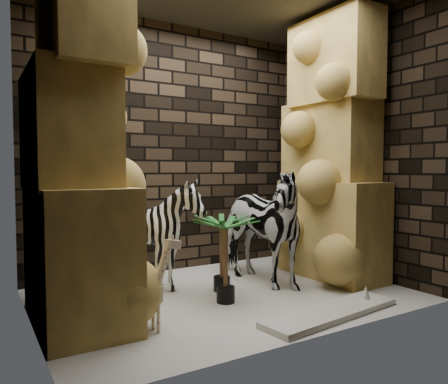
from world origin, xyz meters
TOP-DOWN VIEW (x-y plane):
  - floor at (0.00, 0.00)m, footprint 3.50×3.50m
  - wall_back at (0.00, 1.25)m, footprint 3.50×0.00m
  - wall_front at (0.00, -1.25)m, footprint 3.50×0.00m
  - wall_left at (-1.75, 0.00)m, footprint 0.00×3.00m
  - wall_right at (1.75, 0.00)m, footprint 0.00×3.00m
  - rock_pillar_left at (-1.40, 0.00)m, footprint 0.68×1.30m
  - rock_pillar_right at (1.42, 0.00)m, footprint 0.58×1.25m
  - zebra_right at (0.49, 0.19)m, footprint 0.76×1.28m
  - zebra_left at (-0.52, 0.52)m, footprint 1.27×1.40m
  - giraffe_toy at (-1.05, -0.55)m, footprint 0.40×0.19m
  - palm_front at (0.04, 0.14)m, footprint 0.36×0.36m
  - palm_back at (-0.13, -0.20)m, footprint 0.36×0.36m
  - surfboard at (0.46, -0.97)m, footprint 1.44×0.50m

SIDE VIEW (x-z plane):
  - floor at x=0.00m, z-range 0.00..0.00m
  - surfboard at x=0.46m, z-range 0.00..0.05m
  - giraffe_toy at x=-1.05m, z-range 0.00..0.75m
  - palm_front at x=0.04m, z-range 0.00..0.78m
  - palm_back at x=-0.13m, z-range 0.00..0.80m
  - zebra_left at x=-0.52m, z-range 0.00..1.04m
  - zebra_right at x=0.49m, z-range 0.00..1.46m
  - wall_back at x=0.00m, z-range -0.25..3.25m
  - wall_front at x=0.00m, z-range -0.25..3.25m
  - wall_left at x=-1.75m, z-range 0.00..3.00m
  - wall_right at x=1.75m, z-range 0.00..3.00m
  - rock_pillar_left at x=-1.40m, z-range 0.00..3.00m
  - rock_pillar_right at x=1.42m, z-range 0.00..3.00m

